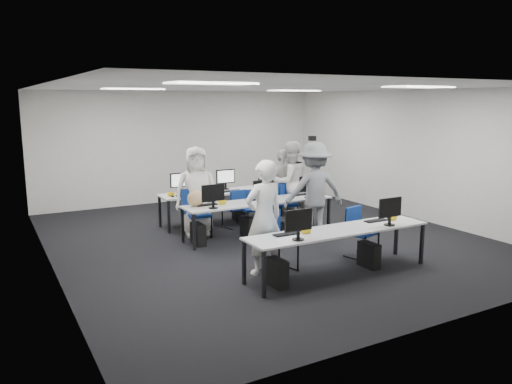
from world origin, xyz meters
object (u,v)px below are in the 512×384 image
desk_front (339,233)px  student_1 (290,182)px  chair_1 (361,242)px  chair_5 (192,219)px  chair_6 (235,215)px  chair_4 (286,212)px  desk_mid (259,203)px  chair_0 (278,252)px  chair_2 (199,223)px  chair_3 (251,216)px  student_3 (282,185)px  student_2 (197,191)px  chair_7 (279,209)px  student_0 (264,218)px  photographer (314,190)px

desk_front → student_1: student_1 is taller
desk_front → student_1: (1.21, 3.31, 0.24)m
chair_1 → chair_5: 3.58m
chair_6 → chair_4: bearing=-22.1°
desk_mid → chair_0: bearing=-111.0°
chair_4 → chair_2: bearing=-165.1°
chair_3 → student_3: 1.12m
student_2 → student_3: bearing=19.1°
chair_6 → chair_7: bearing=-4.6°
chair_1 → student_2: (-1.97, 2.79, 0.64)m
chair_2 → student_3: 2.30m
chair_3 → student_3: size_ratio=0.49×
chair_1 → chair_5: chair_5 is taller
chair_2 → student_2: (0.01, 0.11, 0.64)m
chair_1 → chair_2: size_ratio=1.00×
student_0 → student_1: (2.24, 2.72, 0.00)m
desk_mid → chair_3: bearing=74.8°
chair_0 → chair_4: chair_0 is taller
chair_3 → chair_4: size_ratio=0.86×
chair_0 → chair_3: 2.82m
photographer → desk_mid: bearing=-17.8°
chair_5 → chair_2: bearing=-64.0°
chair_4 → student_0: student_0 is taller
student_3 → chair_1: bearing=-107.0°
chair_1 → chair_7: 2.97m
desk_front → chair_7: bearing=73.8°
chair_3 → chair_6: (-0.30, 0.23, 0.01)m
chair_7 → student_2: size_ratio=0.50×
desk_front → desk_mid: same height
chair_5 → student_2: size_ratio=0.54×
chair_0 → chair_6: bearing=64.8°
desk_front → chair_6: (-0.12, 3.49, -0.41)m
chair_6 → student_1: bearing=-10.3°
student_0 → photographer: 2.43m
chair_4 → student_3: bearing=86.3°
desk_mid → chair_5: 1.45m
student_0 → student_3: 3.62m
desk_mid → student_1: size_ratio=1.73×
chair_4 → chair_6: bearing=177.1°
chair_4 → student_2: (-2.05, 0.17, 0.62)m
chair_0 → chair_1: bearing=-16.7°
chair_5 → photographer: (2.07, -1.43, 0.66)m
desk_mid → chair_4: size_ratio=3.38×
chair_5 → desk_front: bearing=-52.6°
chair_5 → student_3: 2.30m
desk_front → chair_5: bearing=108.2°
chair_0 → chair_1: size_ratio=1.08×
chair_1 → desk_front: bearing=-165.1°
chair_0 → chair_3: (0.94, 2.65, -0.05)m
chair_0 → photographer: photographer is taller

